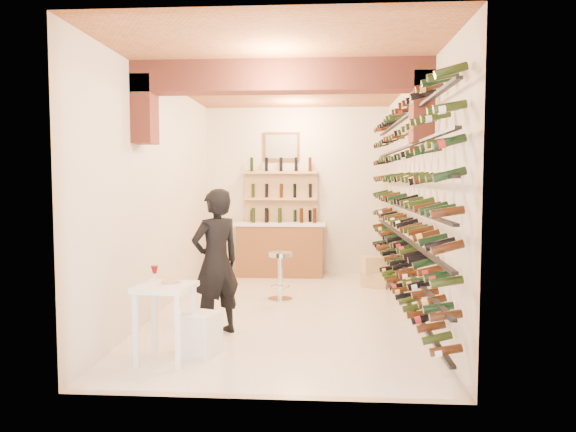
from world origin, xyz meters
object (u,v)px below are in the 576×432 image
object	(u,v)px
crate_lower	(376,279)
person	(216,262)
back_counter	(280,248)
wine_rack	(399,200)
tasting_table	(165,298)
white_stool	(200,334)
chrome_barstool	(280,272)

from	to	relation	value
crate_lower	person	bearing A→B (deg)	-126.73
back_counter	person	bearing A→B (deg)	-96.74
wine_rack	back_counter	xyz separation A→B (m)	(-1.83, 2.65, -1.02)
wine_rack	tasting_table	world-z (taller)	wine_rack
tasting_table	white_stool	distance (m)	0.56
wine_rack	tasting_table	distance (m)	3.49
tasting_table	person	world-z (taller)	person
chrome_barstool	crate_lower	distance (m)	1.91
wine_rack	chrome_barstool	size ratio (longest dim) A/B	7.80
wine_rack	white_stool	size ratio (longest dim) A/B	13.03
wine_rack	back_counter	size ratio (longest dim) A/B	3.35
chrome_barstool	crate_lower	size ratio (longest dim) A/B	1.67
white_stool	crate_lower	distance (m)	4.22
back_counter	tasting_table	bearing A→B (deg)	-99.23
wine_rack	crate_lower	distance (m)	2.22
person	white_stool	bearing A→B (deg)	44.53
wine_rack	white_stool	distance (m)	3.28
person	chrome_barstool	xyz separation A→B (m)	(0.61, 1.80, -0.44)
person	crate_lower	distance (m)	3.67
back_counter	chrome_barstool	world-z (taller)	back_counter
back_counter	person	size ratio (longest dim) A/B	0.99
wine_rack	back_counter	distance (m)	3.38
tasting_table	chrome_barstool	bearing A→B (deg)	77.39
tasting_table	crate_lower	xyz separation A→B (m)	(2.48, 3.83, -0.51)
back_counter	crate_lower	size ratio (longest dim) A/B	3.88
white_stool	person	bearing A→B (deg)	87.77
wine_rack	white_stool	world-z (taller)	wine_rack
crate_lower	white_stool	bearing A→B (deg)	-121.11
back_counter	white_stool	xyz separation A→B (m)	(-0.48, -4.56, -0.31)
tasting_table	person	xyz separation A→B (m)	(0.32, 0.95, 0.22)
tasting_table	person	distance (m)	1.03
chrome_barstool	back_counter	bearing A→B (deg)	94.58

